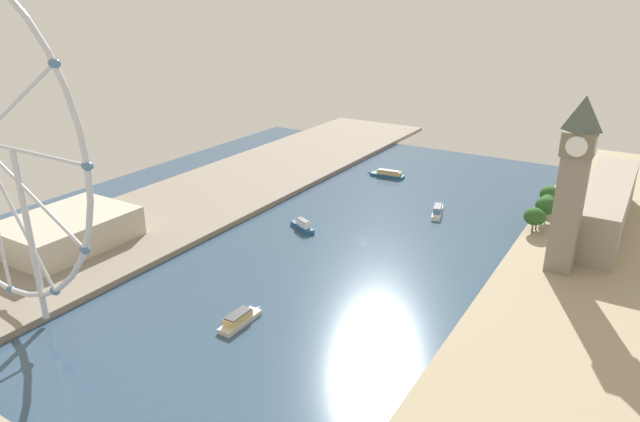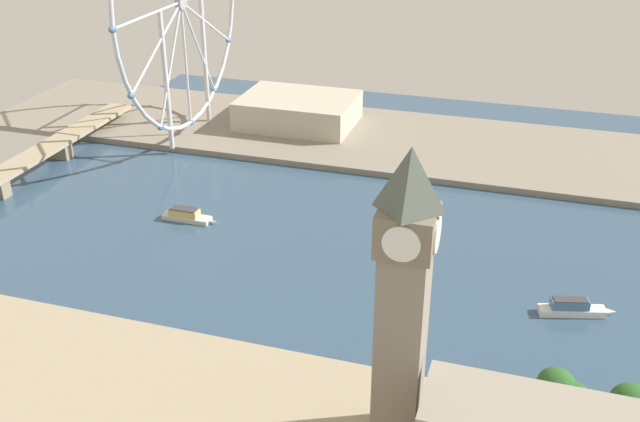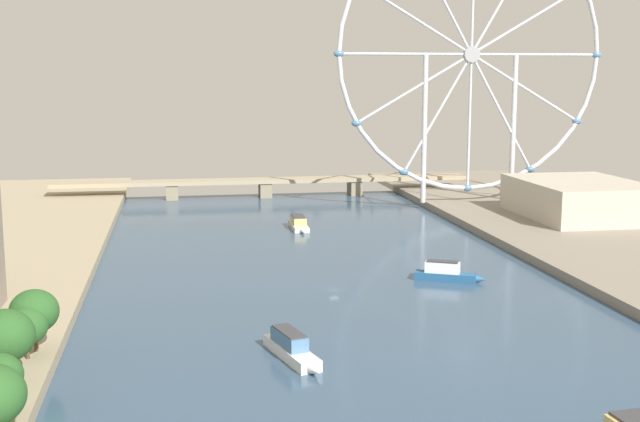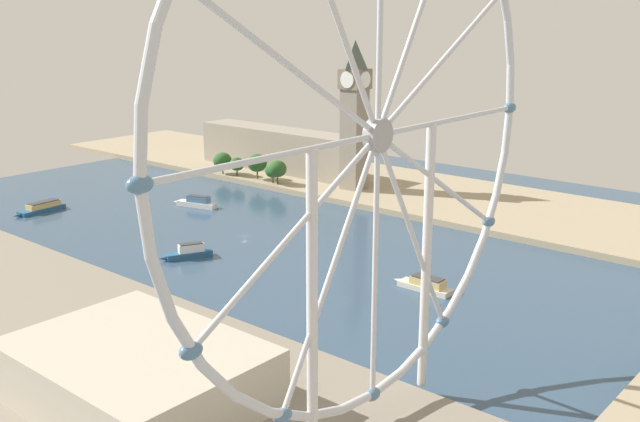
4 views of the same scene
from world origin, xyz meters
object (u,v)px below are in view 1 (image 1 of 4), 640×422
riverside_hall (67,231)px  tour_boat_0 (388,174)px  tour_boat_3 (438,211)px  clock_tower (572,183)px  parliament_block (605,205)px  tour_boat_1 (240,319)px  tour_boat_2 (302,225)px

riverside_hall → tour_boat_0: (-86.29, -198.51, -8.51)m
tour_boat_3 → riverside_hall: bearing=120.3°
clock_tower → parliament_block: (-10.80, -66.39, -29.33)m
parliament_block → tour_boat_3: (86.32, 21.81, -13.29)m
tour_boat_1 → tour_boat_2: 99.27m
tour_boat_0 → tour_boat_2: tour_boat_2 is taller
parliament_block → tour_boat_1: size_ratio=4.81×
clock_tower → tour_boat_3: size_ratio=3.10×
riverside_hall → tour_boat_1: 119.53m
clock_tower → tour_boat_1: 155.21m
parliament_block → tour_boat_1: bearing=58.0°
tour_boat_1 → tour_boat_3: (-24.46, -155.30, 0.21)m
parliament_block → tour_boat_2: (142.66, 83.10, -13.24)m
parliament_block → tour_boat_2: parliament_block is taller
clock_tower → tour_boat_1: bearing=47.9°
riverside_hall → tour_boat_1: (-118.88, 9.00, -8.50)m
parliament_block → tour_boat_2: 165.63m
clock_tower → tour_boat_1: size_ratio=3.32×
clock_tower → tour_boat_0: (132.56, -96.78, -42.83)m
tour_boat_2 → riverside_hall: bearing=70.4°
tour_boat_3 → tour_boat_2: bearing=122.2°
riverside_hall → tour_boat_0: size_ratio=2.17×
riverside_hall → tour_boat_2: 121.92m
parliament_block → tour_boat_2: size_ratio=5.50×
riverside_hall → tour_boat_3: 204.98m
riverside_hall → parliament_block: bearing=-143.8°
tour_boat_0 → tour_boat_1: size_ratio=1.17×
clock_tower → riverside_hall: (218.86, 101.72, -34.32)m
tour_boat_1 → parliament_block: bearing=-31.8°
riverside_hall → tour_boat_2: size_ratio=2.89×
tour_boat_0 → tour_boat_3: (-57.04, 52.21, 0.21)m
tour_boat_1 → tour_boat_0: bearing=9.2°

